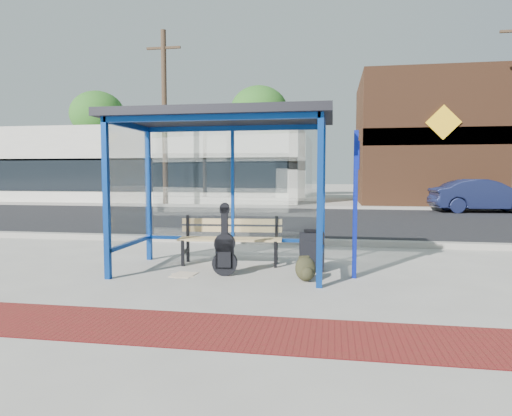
% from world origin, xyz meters
% --- Properties ---
extents(ground, '(120.00, 120.00, 0.00)m').
position_xyz_m(ground, '(0.00, 0.00, 0.00)').
color(ground, '#B2ADA0').
rests_on(ground, ground).
extents(brick_paver_strip, '(60.00, 1.00, 0.01)m').
position_xyz_m(brick_paver_strip, '(0.00, -2.60, 0.01)').
color(brick_paver_strip, maroon).
rests_on(brick_paver_strip, ground).
extents(curb_near, '(60.00, 0.25, 0.12)m').
position_xyz_m(curb_near, '(0.00, 2.90, 0.06)').
color(curb_near, gray).
rests_on(curb_near, ground).
extents(street_asphalt, '(60.00, 10.00, 0.00)m').
position_xyz_m(street_asphalt, '(0.00, 8.00, 0.00)').
color(street_asphalt, black).
rests_on(street_asphalt, ground).
extents(curb_far, '(60.00, 0.25, 0.12)m').
position_xyz_m(curb_far, '(0.00, 13.10, 0.06)').
color(curb_far, gray).
rests_on(curb_far, ground).
extents(far_sidewalk, '(60.00, 4.00, 0.01)m').
position_xyz_m(far_sidewalk, '(0.00, 15.00, 0.00)').
color(far_sidewalk, '#B2ADA0').
rests_on(far_sidewalk, ground).
extents(bus_shelter, '(3.30, 1.80, 2.42)m').
position_xyz_m(bus_shelter, '(0.00, 0.07, 2.07)').
color(bus_shelter, navy).
rests_on(bus_shelter, ground).
extents(storefront_white, '(18.00, 6.04, 4.00)m').
position_xyz_m(storefront_white, '(-9.00, 17.99, 2.00)').
color(storefront_white, silver).
rests_on(storefront_white, ground).
extents(storefront_brown, '(10.00, 7.08, 6.40)m').
position_xyz_m(storefront_brown, '(8.00, 18.49, 3.20)').
color(storefront_brown, '#59331E').
rests_on(storefront_brown, ground).
extents(tree_left, '(3.60, 3.60, 7.03)m').
position_xyz_m(tree_left, '(-14.00, 22.00, 5.45)').
color(tree_left, '#4C3826').
rests_on(tree_left, ground).
extents(tree_mid, '(3.60, 3.60, 7.03)m').
position_xyz_m(tree_mid, '(-3.00, 22.00, 5.45)').
color(tree_mid, '#4C3826').
rests_on(tree_mid, ground).
extents(utility_pole_west, '(1.60, 0.24, 8.00)m').
position_xyz_m(utility_pole_west, '(-6.00, 13.40, 4.11)').
color(utility_pole_west, '#4C3826').
rests_on(utility_pole_west, ground).
extents(bench, '(1.73, 0.55, 0.80)m').
position_xyz_m(bench, '(-0.01, 0.61, 0.46)').
color(bench, black).
rests_on(bench, ground).
extents(guitar_bag, '(0.38, 0.15, 1.02)m').
position_xyz_m(guitar_bag, '(0.10, -0.26, 0.37)').
color(guitar_bag, black).
rests_on(guitar_bag, ground).
extents(suitcase, '(0.39, 0.28, 0.66)m').
position_xyz_m(suitcase, '(1.35, 0.26, 0.30)').
color(suitcase, black).
rests_on(suitcase, ground).
extents(backpack, '(0.35, 0.33, 0.36)m').
position_xyz_m(backpack, '(1.30, -0.42, 0.17)').
color(backpack, black).
rests_on(backpack, ground).
extents(sign_post, '(0.09, 0.27, 2.12)m').
position_xyz_m(sign_post, '(1.99, -0.11, 1.19)').
color(sign_post, '#0D1D98').
rests_on(sign_post, ground).
extents(newspaper_a, '(0.36, 0.44, 0.01)m').
position_xyz_m(newspaper_a, '(-0.51, -0.33, 0.00)').
color(newspaper_a, white).
rests_on(newspaper_a, ground).
extents(newspaper_b, '(0.41, 0.44, 0.01)m').
position_xyz_m(newspaper_b, '(-0.52, -0.36, 0.00)').
color(newspaper_b, white).
rests_on(newspaper_b, ground).
extents(newspaper_c, '(0.46, 0.50, 0.01)m').
position_xyz_m(newspaper_c, '(-0.02, 0.22, 0.00)').
color(newspaper_c, white).
rests_on(newspaper_c, ground).
extents(parked_car, '(4.04, 1.73, 1.30)m').
position_xyz_m(parked_car, '(7.47, 12.26, 0.65)').
color(parked_car, '#171E42').
rests_on(parked_car, ground).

